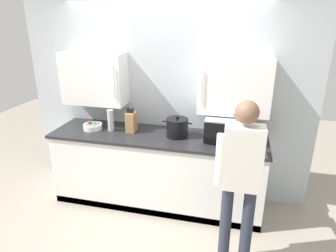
{
  "coord_description": "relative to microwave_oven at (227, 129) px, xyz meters",
  "views": [
    {
      "loc": [
        0.93,
        -2.36,
        2.34
      ],
      "look_at": [
        0.15,
        0.83,
        1.1
      ],
      "focal_mm": 31.69,
      "sensor_mm": 36.0,
      "label": 1
    }
  ],
  "objects": [
    {
      "name": "counter_unit",
      "position": [
        -0.83,
        -0.04,
        -0.61
      ],
      "size": [
        2.65,
        0.71,
        0.95
      ],
      "color": "white",
      "rests_on": "ground_plane"
    },
    {
      "name": "ground_plane",
      "position": [
        -0.83,
        -0.92,
        -1.09
      ],
      "size": [
        9.81,
        9.81,
        0.0
      ],
      "primitive_type": "plane",
      "color": "#9E9384"
    },
    {
      "name": "person_figure",
      "position": [
        0.18,
        -0.87,
        -0.08
      ],
      "size": [
        0.44,
        0.62,
        1.68
      ],
      "color": "#282D3D",
      "rests_on": "ground_plane"
    },
    {
      "name": "fruit_bowl",
      "position": [
        -1.69,
        -0.04,
        -0.09
      ],
      "size": [
        0.24,
        0.24,
        0.1
      ],
      "color": "white",
      "rests_on": "counter_unit"
    },
    {
      "name": "stock_pot",
      "position": [
        -0.58,
        -0.02,
        -0.02
      ],
      "size": [
        0.36,
        0.27,
        0.26
      ],
      "color": "black",
      "rests_on": "counter_unit"
    },
    {
      "name": "knife_block",
      "position": [
        -1.18,
        0.0,
        -0.01
      ],
      "size": [
        0.11,
        0.15,
        0.32
      ],
      "color": "#A37547",
      "rests_on": "counter_unit"
    },
    {
      "name": "thermos_flask",
      "position": [
        -1.44,
        -0.04,
        0.0
      ],
      "size": [
        0.08,
        0.08,
        0.28
      ],
      "color": "#B7BABF",
      "rests_on": "counter_unit"
    },
    {
      "name": "back_wall_tiled",
      "position": [
        -0.83,
        0.3,
        0.26
      ],
      "size": [
        3.76,
        0.44,
        2.54
      ],
      "color": "#B2BCC1",
      "rests_on": "ground_plane"
    },
    {
      "name": "microwave_oven",
      "position": [
        0.0,
        0.0,
        0.0
      ],
      "size": [
        0.53,
        0.41,
        0.28
      ],
      "color": "#B7BABF",
      "rests_on": "counter_unit"
    }
  ]
}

